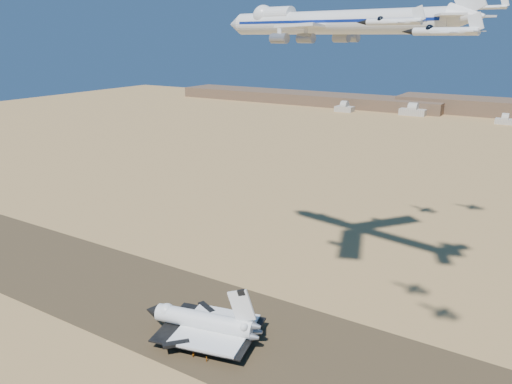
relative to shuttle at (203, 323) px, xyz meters
The scene contains 12 objects.
ground 11.91m from the shuttle, 132.45° to the left, with size 1200.00×1200.00×0.00m, color tan.
runway 11.89m from the shuttle, 132.45° to the left, with size 600.00×50.00×0.06m, color brown.
hangars 491.54m from the shuttle, 98.33° to the left, with size 200.50×29.50×30.00m.
shuttle is the anchor object (origin of this frame).
carrier_747 101.90m from the shuttle, 71.68° to the left, with size 90.88×69.20×22.55m.
crew_a 13.35m from the shuttle, 48.73° to the right, with size 0.61×0.40×1.68m, color #C1580B.
crew_b 11.27m from the shuttle, 68.95° to the right, with size 0.92×0.53×1.89m, color #C1580B.
crew_c 11.29m from the shuttle, 39.85° to the right, with size 1.01×0.51×1.72m, color #C1580B.
chase_jet_a 102.02m from the shuttle, ahead, with size 15.24×8.47×3.81m.
chase_jet_b 107.76m from the shuttle, ahead, with size 15.23×8.81×3.87m.
chase_jet_c 132.56m from the shuttle, 70.50° to the left, with size 15.75×9.22×4.02m.
chase_jet_d 152.68m from the shuttle, 62.83° to the left, with size 16.27×8.62×4.05m.
Camera 1 is at (92.37, -114.47, 90.31)m, focal length 35.00 mm.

